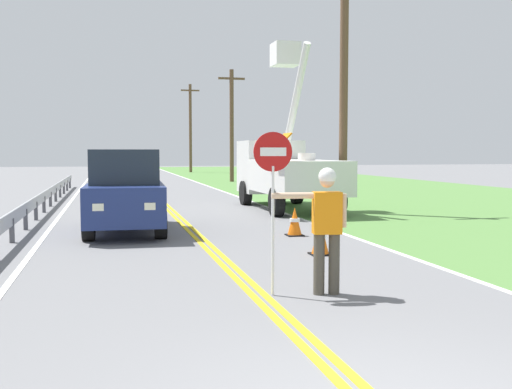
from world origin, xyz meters
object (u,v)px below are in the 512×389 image
(utility_pole_mid, at_px, (232,123))
(stop_sign_paddle, at_px, (273,176))
(oncoming_suv_nearest, at_px, (125,190))
(traffic_cone_lead, at_px, (320,238))
(utility_bucket_truck, at_px, (285,169))
(traffic_cone_mid, at_px, (295,222))
(utility_pole_near, at_px, (344,83))
(utility_pole_far, at_px, (190,127))
(flagger_worker, at_px, (326,222))

(utility_pole_mid, bearing_deg, stop_sign_paddle, -100.40)
(oncoming_suv_nearest, bearing_deg, traffic_cone_lead, -50.36)
(utility_bucket_truck, height_order, utility_pole_mid, utility_pole_mid)
(traffic_cone_lead, relative_size, traffic_cone_mid, 1.00)
(oncoming_suv_nearest, distance_m, utility_pole_near, 8.55)
(stop_sign_paddle, relative_size, utility_pole_mid, 0.31)
(stop_sign_paddle, bearing_deg, utility_bucket_truck, 72.82)
(utility_pole_near, xyz_separation_m, utility_pole_far, (0.17, 39.98, 0.17))
(stop_sign_paddle, distance_m, oncoming_suv_nearest, 7.70)
(utility_pole_far, distance_m, traffic_cone_lead, 47.97)
(utility_pole_far, bearing_deg, utility_pole_near, -90.24)
(traffic_cone_mid, bearing_deg, flagger_worker, -103.16)
(stop_sign_paddle, distance_m, traffic_cone_mid, 6.27)
(oncoming_suv_nearest, height_order, utility_pole_mid, utility_pole_mid)
(flagger_worker, xyz_separation_m, utility_pole_mid, (5.06, 31.84, 2.90))
(flagger_worker, relative_size, stop_sign_paddle, 0.78)
(utility_bucket_truck, relative_size, utility_pole_far, 0.80)
(utility_bucket_truck, relative_size, utility_pole_mid, 0.91)
(traffic_cone_lead, xyz_separation_m, traffic_cone_mid, (0.32, 2.72, 0.00))
(oncoming_suv_nearest, height_order, traffic_cone_lead, oncoming_suv_nearest)
(flagger_worker, height_order, traffic_cone_lead, flagger_worker)
(utility_pole_far, bearing_deg, traffic_cone_lead, -94.47)
(utility_bucket_truck, xyz_separation_m, utility_pole_near, (1.49, -1.86, 2.88))
(utility_pole_near, distance_m, utility_pole_mid, 21.05)
(utility_pole_near, bearing_deg, utility_pole_far, 89.76)
(utility_pole_near, bearing_deg, flagger_worker, -113.11)
(traffic_cone_lead, bearing_deg, oncoming_suv_nearest, 129.64)
(utility_pole_near, distance_m, traffic_cone_mid, 7.12)
(flagger_worker, distance_m, stop_sign_paddle, 1.02)
(utility_pole_near, xyz_separation_m, traffic_cone_mid, (-3.24, -4.95, -3.97))
(flagger_worker, xyz_separation_m, stop_sign_paddle, (-0.76, 0.11, 0.66))
(traffic_cone_lead, bearing_deg, stop_sign_paddle, -120.92)
(flagger_worker, height_order, stop_sign_paddle, stop_sign_paddle)
(flagger_worker, relative_size, traffic_cone_lead, 2.61)
(stop_sign_paddle, bearing_deg, flagger_worker, -8.51)
(oncoming_suv_nearest, xyz_separation_m, utility_pole_far, (7.39, 43.22, 3.41))
(flagger_worker, height_order, oncoming_suv_nearest, oncoming_suv_nearest)
(utility_pole_near, relative_size, traffic_cone_lead, 11.78)
(traffic_cone_lead, distance_m, traffic_cone_mid, 2.74)
(utility_pole_far, height_order, traffic_cone_lead, utility_pole_far)
(utility_pole_mid, relative_size, traffic_cone_mid, 10.75)
(stop_sign_paddle, xyz_separation_m, utility_pole_near, (5.37, 10.68, 2.60))
(flagger_worker, xyz_separation_m, utility_bucket_truck, (3.12, 12.66, 0.38))
(utility_bucket_truck, height_order, traffic_cone_mid, utility_bucket_truck)
(utility_pole_far, height_order, traffic_cone_mid, utility_pole_far)
(stop_sign_paddle, height_order, traffic_cone_lead, stop_sign_paddle)
(utility_pole_near, relative_size, traffic_cone_mid, 11.78)
(flagger_worker, relative_size, utility_pole_near, 0.22)
(flagger_worker, xyz_separation_m, utility_pole_near, (4.61, 10.80, 3.26))
(flagger_worker, xyz_separation_m, traffic_cone_lead, (1.05, 3.13, -0.71))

